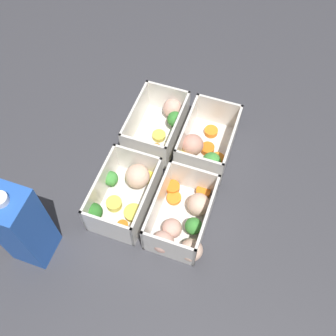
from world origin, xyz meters
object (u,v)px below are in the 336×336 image
Objects in this scene: container_near_left at (183,221)px; container_far_right at (161,124)px; container_far_left at (126,191)px; juice_carton at (22,227)px; container_near_right at (204,146)px.

container_far_right is (0.20, 0.12, 0.00)m from container_near_left.
container_far_right is (0.18, -0.01, -0.00)m from container_far_left.
juice_carton is (-0.15, 0.12, 0.07)m from container_far_left.
juice_carton is (-0.13, 0.24, 0.07)m from container_near_left.
juice_carton is at bearing 142.25° from container_far_left.
container_far_left is (0.02, 0.12, 0.00)m from container_near_left.
container_far_left is (-0.15, 0.11, 0.00)m from container_near_right.
container_far_left and container_far_right have the same top height.
container_far_left is at bearing 177.45° from container_far_right.
container_near_right is at bearing -36.35° from container_far_left.
container_near_right is at bearing 3.47° from container_near_left.
container_near_right is at bearing -102.29° from container_far_right.
juice_carton reaches higher than container_near_left.
container_near_right is (0.18, 0.01, 0.00)m from container_near_left.
container_near_left is 0.18m from container_near_right.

